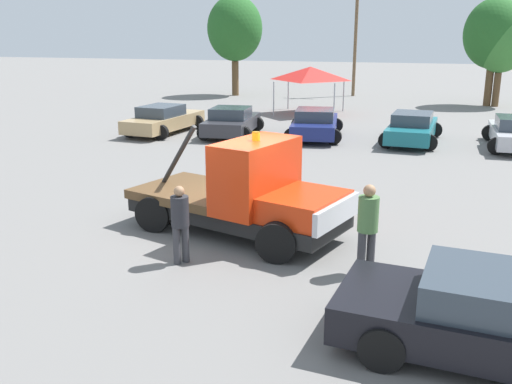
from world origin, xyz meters
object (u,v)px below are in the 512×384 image
object	(u,v)px
parked_car_tan	(164,120)
parked_car_navy	(315,124)
tree_center	(494,34)
tow_truck	(248,196)
utility_pole	(356,36)
canopy_tent_red	(310,73)
parked_car_charcoal	(232,122)
person_at_hood	(180,219)
tree_left	(502,41)
tree_right	(235,29)
parked_car_teal	(412,128)
person_near_truck	(368,223)

from	to	relation	value
parked_car_tan	parked_car_navy	distance (m)	7.21
tree_center	parked_car_tan	bearing A→B (deg)	-135.15
parked_car_navy	tree_center	xyz separation A→B (m)	(8.49, 14.73, 3.89)
tow_truck	utility_pole	bearing A→B (deg)	109.97
parked_car_navy	canopy_tent_red	xyz separation A→B (m)	(-1.84, 7.68, 1.70)
parked_car_charcoal	canopy_tent_red	distance (m)	8.65
person_at_hood	tow_truck	bearing A→B (deg)	-72.01
tree_left	tree_right	size ratio (longest dim) A/B	0.84
parked_car_tan	canopy_tent_red	xyz separation A→B (m)	(5.32, 8.52, 1.70)
parked_car_teal	utility_pole	size ratio (longest dim) A/B	0.61
parked_car_tan	parked_car_teal	world-z (taller)	same
person_at_hood	tree_right	distance (m)	32.80
person_at_hood	parked_car_teal	xyz separation A→B (m)	(4.10, 15.30, -0.32)
tree_left	parked_car_charcoal	bearing A→B (deg)	-130.22
tow_truck	parked_car_teal	world-z (taller)	tow_truck
person_near_truck	tree_right	size ratio (longest dim) A/B	0.25
parked_car_navy	tree_center	size ratio (longest dim) A/B	0.72
parked_car_teal	utility_pole	bearing A→B (deg)	19.00
parked_car_charcoal	tow_truck	bearing A→B (deg)	-164.36
person_at_hood	parked_car_navy	bearing A→B (deg)	-49.87
parked_car_charcoal	parked_car_navy	bearing A→B (deg)	-86.73
person_at_hood	tree_right	world-z (taller)	tree_right
parked_car_tan	parked_car_charcoal	world-z (taller)	same
person_near_truck	parked_car_charcoal	world-z (taller)	person_near_truck
parked_car_charcoal	parked_car_teal	distance (m)	8.12
parked_car_tan	parked_car_charcoal	bearing A→B (deg)	-79.37
parked_car_tan	tree_left	bearing A→B (deg)	-40.36
parked_car_charcoal	parked_car_teal	size ratio (longest dim) A/B	0.89
person_near_truck	tow_truck	bearing A→B (deg)	21.58
utility_pole	tow_truck	bearing A→B (deg)	-86.97
tow_truck	parked_car_charcoal	world-z (taller)	tow_truck
canopy_tent_red	parked_car_charcoal	bearing A→B (deg)	-103.50
parked_car_charcoal	parked_car_teal	xyz separation A→B (m)	(8.10, 0.64, 0.00)
tow_truck	canopy_tent_red	bearing A→B (deg)	114.66
person_near_truck	tree_right	distance (m)	33.52
tree_right	parked_car_charcoal	bearing A→B (deg)	-71.69
person_at_hood	utility_pole	bearing A→B (deg)	-49.07
canopy_tent_red	tree_center	size ratio (longest dim) A/B	0.52
tow_truck	parked_car_tan	size ratio (longest dim) A/B	1.14
tow_truck	tree_center	bearing A→B (deg)	91.88
tow_truck	person_near_truck	size ratio (longest dim) A/B	3.10
tow_truck	utility_pole	xyz separation A→B (m)	(-1.66, 31.35, 3.38)
utility_pole	canopy_tent_red	bearing A→B (deg)	-96.34
canopy_tent_red	tree_center	bearing A→B (deg)	34.31
person_near_truck	tree_left	distance (m)	29.78
parked_car_tan	utility_pole	size ratio (longest dim) A/B	0.61
parked_car_charcoal	canopy_tent_red	bearing A→B (deg)	-18.74
person_at_hood	parked_car_navy	distance (m)	15.23
utility_pole	parked_car_navy	bearing A→B (deg)	-87.87
person_near_truck	tree_right	world-z (taller)	tree_right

